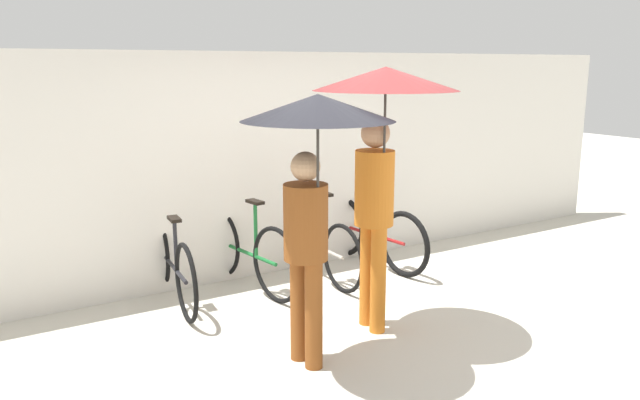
% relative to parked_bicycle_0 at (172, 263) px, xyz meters
% --- Properties ---
extents(ground_plane, '(30.00, 30.00, 0.00)m').
position_rel_parked_bicycle_0_xyz_m(ground_plane, '(1.11, -1.93, -0.37)').
color(ground_plane, beige).
extents(back_wall, '(10.22, 0.12, 2.31)m').
position_rel_parked_bicycle_0_xyz_m(back_wall, '(1.11, 0.32, 0.78)').
color(back_wall, silver).
rests_on(back_wall, ground).
extents(parked_bicycle_0, '(0.44, 1.73, 1.00)m').
position_rel_parked_bicycle_0_xyz_m(parked_bicycle_0, '(0.00, 0.00, 0.00)').
color(parked_bicycle_0, black).
rests_on(parked_bicycle_0, ground).
extents(parked_bicycle_1, '(0.44, 1.71, 1.05)m').
position_rel_parked_bicycle_0_xyz_m(parked_bicycle_1, '(0.74, -0.03, 0.01)').
color(parked_bicycle_1, black).
rests_on(parked_bicycle_1, ground).
extents(parked_bicycle_2, '(0.44, 1.71, 1.11)m').
position_rel_parked_bicycle_0_xyz_m(parked_bicycle_2, '(1.48, -0.11, -0.00)').
color(parked_bicycle_2, black).
rests_on(parked_bicycle_2, ground).
extents(parked_bicycle_3, '(0.44, 1.67, 1.06)m').
position_rel_parked_bicycle_0_xyz_m(parked_bicycle_3, '(2.22, -0.09, -0.00)').
color(parked_bicycle_3, black).
rests_on(parked_bicycle_3, ground).
extents(pedestrian_leading, '(1.05, 1.05, 1.99)m').
position_rel_parked_bicycle_0_xyz_m(pedestrian_leading, '(0.45, -1.82, 1.22)').
color(pedestrian_leading, brown).
rests_on(pedestrian_leading, ground).
extents(pedestrian_center, '(1.12, 1.12, 2.16)m').
position_rel_parked_bicycle_0_xyz_m(pedestrian_center, '(1.23, -1.56, 1.38)').
color(pedestrian_center, '#C66B1E').
rests_on(pedestrian_center, ground).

